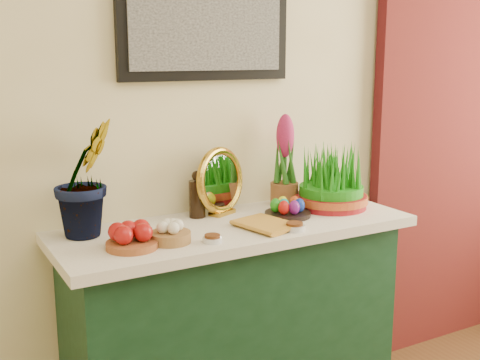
# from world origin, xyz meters

# --- Properties ---
(sideboard) EXTENTS (1.30, 0.45, 0.85)m
(sideboard) POSITION_xyz_m (-0.09, 2.00, 0.42)
(sideboard) COLOR #153B23
(sideboard) RESTS_ON ground
(tablecloth) EXTENTS (1.40, 0.55, 0.04)m
(tablecloth) POSITION_xyz_m (-0.09, 2.00, 0.87)
(tablecloth) COLOR white
(tablecloth) RESTS_ON sideboard
(hyacinth_green) EXTENTS (0.35, 0.33, 0.56)m
(hyacinth_green) POSITION_xyz_m (-0.62, 2.12, 1.17)
(hyacinth_green) COLOR #25661B
(hyacinth_green) RESTS_ON tablecloth
(apple_bowl) EXTENTS (0.23, 0.23, 0.09)m
(apple_bowl) POSITION_xyz_m (-0.54, 1.90, 0.93)
(apple_bowl) COLOR brown
(apple_bowl) RESTS_ON tablecloth
(garlic_basket) EXTENTS (0.19, 0.19, 0.08)m
(garlic_basket) POSITION_xyz_m (-0.40, 1.89, 0.92)
(garlic_basket) COLOR olive
(garlic_basket) RESTS_ON tablecloth
(vinegar_cruet) EXTENTS (0.07, 0.07, 0.19)m
(vinegar_cruet) POSITION_xyz_m (-0.17, 2.15, 0.97)
(vinegar_cruet) COLOR black
(vinegar_cruet) RESTS_ON tablecloth
(mirror) EXTENTS (0.28, 0.17, 0.28)m
(mirror) POSITION_xyz_m (-0.07, 2.15, 1.02)
(mirror) COLOR gold
(mirror) RESTS_ON tablecloth
(book) EXTENTS (0.20, 0.25, 0.03)m
(book) POSITION_xyz_m (-0.10, 1.87, 0.91)
(book) COLOR gold
(book) RESTS_ON tablecloth
(spice_dish_left) EXTENTS (0.07, 0.07, 0.03)m
(spice_dish_left) POSITION_xyz_m (-0.27, 1.83, 0.90)
(spice_dish_left) COLOR silver
(spice_dish_left) RESTS_ON tablecloth
(spice_dish_right) EXTENTS (0.08, 0.08, 0.03)m
(spice_dish_right) POSITION_xyz_m (0.06, 1.81, 0.90)
(spice_dish_right) COLOR silver
(spice_dish_right) RESTS_ON tablecloth
(egg_plate) EXTENTS (0.23, 0.23, 0.08)m
(egg_plate) POSITION_xyz_m (0.15, 1.98, 0.92)
(egg_plate) COLOR black
(egg_plate) RESTS_ON tablecloth
(hyacinth_pink) EXTENTS (0.12, 0.12, 0.40)m
(hyacinth_pink) POSITION_xyz_m (0.24, 2.15, 1.07)
(hyacinth_pink) COLOR brown
(hyacinth_pink) RESTS_ON tablecloth
(wheatgrass_sabzeh) EXTENTS (0.31, 0.31, 0.26)m
(wheatgrass_sabzeh) POSITION_xyz_m (0.39, 2.02, 1.00)
(wheatgrass_sabzeh) COLOR maroon
(wheatgrass_sabzeh) RESTS_ON tablecloth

